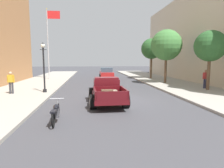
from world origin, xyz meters
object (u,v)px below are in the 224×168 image
(motorcycle_parked, at_px, (56,112))
(pedestrian_sidewalk_right, at_px, (205,78))
(street_lamp_near, at_px, (44,64))
(car_background_red, at_px, (106,74))
(street_tree_second, at_px, (166,45))
(pedestrian_sidewalk_left, at_px, (11,81))
(hotrod_truck_maroon, at_px, (106,90))
(street_tree_third, at_px, (152,49))
(street_tree_nearest, at_px, (210,46))
(flagpole, at_px, (50,36))

(motorcycle_parked, distance_m, pedestrian_sidewalk_right, 13.93)
(motorcycle_parked, bearing_deg, street_lamp_near, 105.96)
(car_background_red, relative_size, street_tree_second, 0.75)
(street_lamp_near, bearing_deg, pedestrian_sidewalk_left, -170.18)
(street_tree_second, bearing_deg, hotrod_truck_maroon, -130.38)
(pedestrian_sidewalk_right, xyz_separation_m, street_tree_third, (-1.71, 10.10, 3.09))
(street_lamp_near, relative_size, street_tree_nearest, 0.78)
(motorcycle_parked, bearing_deg, pedestrian_sidewalk_right, 33.34)
(street_tree_third, bearing_deg, car_background_red, 172.66)
(car_background_red, bearing_deg, street_lamp_near, -117.10)
(car_background_red, bearing_deg, pedestrian_sidewalk_right, -54.19)
(street_tree_nearest, bearing_deg, pedestrian_sidewalk_right, 72.96)
(flagpole, relative_size, street_tree_third, 1.68)
(motorcycle_parked, bearing_deg, flagpole, 101.47)
(pedestrian_sidewalk_left, bearing_deg, motorcycle_parked, -57.08)
(hotrod_truck_maroon, bearing_deg, street_lamp_near, 142.32)
(motorcycle_parked, bearing_deg, hotrod_truck_maroon, 55.70)
(pedestrian_sidewalk_right, bearing_deg, street_tree_third, 99.59)
(street_tree_nearest, relative_size, street_tree_third, 0.91)
(street_tree_nearest, distance_m, street_tree_third, 10.95)
(motorcycle_parked, relative_size, street_tree_nearest, 0.43)
(flagpole, bearing_deg, street_tree_nearest, -37.25)
(pedestrian_sidewalk_left, xyz_separation_m, pedestrian_sidewalk_right, (16.01, 0.88, 0.00))
(motorcycle_parked, relative_size, street_lamp_near, 0.55)
(car_background_red, relative_size, pedestrian_sidewalk_left, 2.61)
(pedestrian_sidewalk_left, relative_size, street_tree_second, 0.29)
(flagpole, relative_size, street_tree_second, 1.58)
(car_background_red, bearing_deg, street_tree_third, -7.34)
(motorcycle_parked, height_order, pedestrian_sidewalk_right, pedestrian_sidewalk_right)
(street_lamp_near, xyz_separation_m, street_tree_nearest, (13.45, -0.27, 1.40))
(street_tree_third, bearing_deg, street_tree_nearest, -82.25)
(street_tree_second, bearing_deg, street_tree_third, 88.56)
(hotrod_truck_maroon, distance_m, motorcycle_parked, 4.44)
(car_background_red, relative_size, pedestrian_sidewalk_right, 2.61)
(motorcycle_parked, distance_m, flagpole, 19.52)
(pedestrian_sidewalk_left, distance_m, street_tree_third, 18.29)
(pedestrian_sidewalk_right, height_order, street_tree_third, street_tree_third)
(pedestrian_sidewalk_right, relative_size, street_tree_third, 0.30)
(street_tree_second, bearing_deg, pedestrian_sidewalk_left, -158.93)
(hotrod_truck_maroon, relative_size, street_tree_second, 0.86)
(pedestrian_sidewalk_left, height_order, street_tree_second, street_tree_second)
(street_tree_nearest, distance_m, street_tree_second, 5.58)
(hotrod_truck_maroon, relative_size, street_tree_nearest, 1.01)
(motorcycle_parked, xyz_separation_m, car_background_red, (3.77, 18.54, 0.33))
(street_tree_second, bearing_deg, pedestrian_sidewalk_right, -68.06)
(street_tree_second, distance_m, street_tree_third, 5.52)
(pedestrian_sidewalk_left, distance_m, street_tree_nearest, 16.01)
(hotrod_truck_maroon, height_order, pedestrian_sidewalk_left, pedestrian_sidewalk_left)
(motorcycle_parked, xyz_separation_m, street_tree_nearest, (11.39, 6.90, 3.35))
(pedestrian_sidewalk_left, bearing_deg, street_tree_nearest, 0.47)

